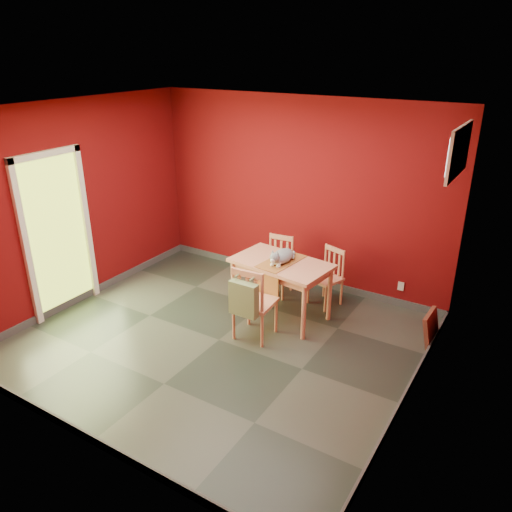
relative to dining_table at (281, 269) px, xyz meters
The scene contains 13 objects.
ground 1.19m from the dining_table, 110.15° to the right, with size 4.50×4.50×0.00m, color #2D342D.
room_shell 1.16m from the dining_table, 110.15° to the right, with size 4.50×4.50×4.50m.
doorway 2.92m from the dining_table, 152.79° to the right, with size 0.06×1.01×2.13m.
window 2.53m from the dining_table, ahead, with size 0.05×0.90×0.50m.
outlet_plate 1.70m from the dining_table, 40.25° to the left, with size 0.08×0.01×0.12m, color silver.
dining_table is the anchor object (origin of this frame).
table_runner 0.12m from the dining_table, 90.00° to the right, with size 0.42×0.74×0.35m.
chair_far_left 0.72m from the dining_table, 122.87° to the left, with size 0.43×0.43×0.83m.
chair_far_right 0.78m from the dining_table, 59.04° to the left, with size 0.47×0.47×0.80m.
chair_near 0.67m from the dining_table, 91.66° to the right, with size 0.48×0.48×0.95m.
tote_bag 0.87m from the dining_table, 90.54° to the right, with size 0.35×0.20×0.48m.
cat 0.21m from the dining_table, 12.16° to the right, with size 0.24×0.46×0.23m, color slate, non-canonical shape.
picture_frame 1.94m from the dining_table, 10.32° to the left, with size 0.15×0.42×0.41m.
Camera 1 is at (3.09, -4.17, 3.31)m, focal length 35.00 mm.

